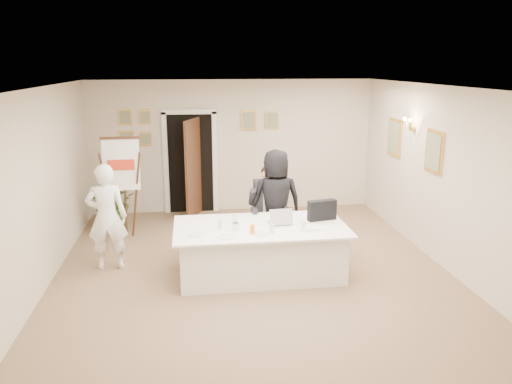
{
  "coord_description": "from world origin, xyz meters",
  "views": [
    {
      "loc": [
        -0.9,
        -7.04,
        3.13
      ],
      "look_at": [
        0.12,
        0.6,
        1.13
      ],
      "focal_mm": 35.0,
      "sensor_mm": 36.0,
      "label": 1
    }
  ],
  "objects": [
    {
      "name": "pictures_back_wall",
      "position": [
        -0.8,
        3.47,
        1.85
      ],
      "size": [
        3.4,
        0.06,
        0.8
      ],
      "primitive_type": null,
      "color": "#E2AC4D",
      "rests_on": "wall_back"
    },
    {
      "name": "floor",
      "position": [
        0.0,
        0.0,
        0.0
      ],
      "size": [
        7.0,
        7.0,
        0.0
      ],
      "primitive_type": "plane",
      "color": "brown",
      "rests_on": "ground"
    },
    {
      "name": "glass_b",
      "position": [
        0.22,
        -0.39,
        0.84
      ],
      "size": [
        0.07,
        0.07,
        0.14
      ],
      "primitive_type": "cylinder",
      "rotation": [
        0.0,
        0.0,
        -0.28
      ],
      "color": "silver",
      "rests_on": "conference_table"
    },
    {
      "name": "glass_a",
      "position": [
        -0.5,
        -0.1,
        0.84
      ],
      "size": [
        0.08,
        0.08,
        0.14
      ],
      "primitive_type": "cylinder",
      "rotation": [
        0.0,
        0.0,
        -0.2
      ],
      "color": "silver",
      "rests_on": "conference_table"
    },
    {
      "name": "wall_back",
      "position": [
        0.0,
        3.5,
        1.4
      ],
      "size": [
        6.0,
        0.1,
        2.8
      ],
      "primitive_type": "cube",
      "color": "beige",
      "rests_on": "floor"
    },
    {
      "name": "plate_left",
      "position": [
        -0.84,
        -0.36,
        0.78
      ],
      "size": [
        0.24,
        0.24,
        0.01
      ],
      "primitive_type": "cylinder",
      "rotation": [
        0.0,
        0.0,
        -0.02
      ],
      "color": "white",
      "rests_on": "conference_table"
    },
    {
      "name": "plate_mid",
      "position": [
        -0.44,
        -0.48,
        0.78
      ],
      "size": [
        0.27,
        0.27,
        0.01
      ],
      "primitive_type": "cylinder",
      "rotation": [
        0.0,
        0.0,
        -0.19
      ],
      "color": "white",
      "rests_on": "conference_table"
    },
    {
      "name": "wall_sconce",
      "position": [
        2.9,
        1.2,
        2.1
      ],
      "size": [
        0.2,
        0.3,
        0.24
      ],
      "primitive_type": null,
      "color": "gold",
      "rests_on": "wall_right"
    },
    {
      "name": "paper_stack",
      "position": [
        0.79,
        -0.28,
        0.79
      ],
      "size": [
        0.32,
        0.23,
        0.03
      ],
      "primitive_type": "cube",
      "rotation": [
        0.0,
        0.0,
        0.05
      ],
      "color": "white",
      "rests_on": "conference_table"
    },
    {
      "name": "wall_right",
      "position": [
        3.0,
        0.0,
        1.4
      ],
      "size": [
        0.1,
        7.0,
        2.8
      ],
      "primitive_type": "cube",
      "color": "beige",
      "rests_on": "floor"
    },
    {
      "name": "pictures_right_wall",
      "position": [
        2.97,
        1.2,
        1.75
      ],
      "size": [
        0.06,
        2.2,
        0.8
      ],
      "primitive_type": null,
      "color": "#E2AC4D",
      "rests_on": "wall_right"
    },
    {
      "name": "standing_man",
      "position": [
        -2.2,
        0.5,
        0.84
      ],
      "size": [
        0.62,
        0.42,
        1.67
      ],
      "primitive_type": "imported",
      "rotation": [
        0.0,
        0.0,
        3.17
      ],
      "color": "white",
      "rests_on": "floor"
    },
    {
      "name": "oj_glass",
      "position": [
        -0.06,
        -0.39,
        0.84
      ],
      "size": [
        0.07,
        0.07,
        0.13
      ],
      "primitive_type": "cylinder",
      "rotation": [
        0.0,
        0.0,
        -0.06
      ],
      "color": "orange",
      "rests_on": "conference_table"
    },
    {
      "name": "ceiling",
      "position": [
        0.0,
        0.0,
        2.8
      ],
      "size": [
        6.0,
        7.0,
        0.02
      ],
      "primitive_type": "cube",
      "color": "white",
      "rests_on": "wall_back"
    },
    {
      "name": "standing_woman",
      "position": [
        0.5,
        0.9,
        0.88
      ],
      "size": [
        0.87,
        0.58,
        1.76
      ],
      "primitive_type": "imported",
      "rotation": [
        0.0,
        0.0,
        3.17
      ],
      "color": "black",
      "rests_on": "floor"
    },
    {
      "name": "laptop",
      "position": [
        0.41,
        0.04,
        0.91
      ],
      "size": [
        0.36,
        0.38,
        0.28
      ],
      "primitive_type": null,
      "rotation": [
        0.0,
        0.0,
        0.06
      ],
      "color": "#B7BABC",
      "rests_on": "conference_table"
    },
    {
      "name": "glass_c",
      "position": [
        0.69,
        -0.31,
        0.84
      ],
      "size": [
        0.07,
        0.07,
        0.14
      ],
      "primitive_type": "cylinder",
      "rotation": [
        0.0,
        0.0,
        -0.15
      ],
      "color": "silver",
      "rests_on": "conference_table"
    },
    {
      "name": "plate_near",
      "position": [
        0.06,
        -0.43,
        0.78
      ],
      "size": [
        0.28,
        0.28,
        0.01
      ],
      "primitive_type": "cylinder",
      "rotation": [
        0.0,
        0.0,
        -0.25
      ],
      "color": "white",
      "rests_on": "conference_table"
    },
    {
      "name": "glass_d",
      "position": [
        -0.26,
        0.18,
        0.84
      ],
      "size": [
        0.07,
        0.07,
        0.14
      ],
      "primitive_type": "cylinder",
      "rotation": [
        0.0,
        0.0,
        0.18
      ],
      "color": "silver",
      "rests_on": "conference_table"
    },
    {
      "name": "conference_table",
      "position": [
        0.11,
        -0.05,
        0.39
      ],
      "size": [
        2.57,
        1.37,
        0.78
      ],
      "color": "white",
      "rests_on": "floor"
    },
    {
      "name": "laptop_bag",
      "position": [
        1.09,
        0.12,
        0.93
      ],
      "size": [
        0.46,
        0.21,
        0.31
      ],
      "primitive_type": "cube",
      "rotation": [
        0.0,
        0.0,
        0.21
      ],
      "color": "black",
      "rests_on": "conference_table"
    },
    {
      "name": "steel_jug",
      "position": [
        -0.28,
        -0.19,
        0.83
      ],
      "size": [
        0.1,
        0.1,
        0.11
      ],
      "primitive_type": "cylinder",
      "rotation": [
        0.0,
        0.0,
        0.0
      ],
      "color": "silver",
      "rests_on": "conference_table"
    },
    {
      "name": "seated_man",
      "position": [
        0.38,
        0.97,
        0.74
      ],
      "size": [
        0.71,
        0.75,
        1.48
      ],
      "primitive_type": null,
      "rotation": [
        0.0,
        0.0,
        -0.12
      ],
      "color": "black",
      "rests_on": "floor"
    },
    {
      "name": "flip_chart",
      "position": [
        -2.12,
        1.92,
        0.85
      ],
      "size": [
        0.64,
        0.41,
        1.84
      ],
      "color": "#342010",
      "rests_on": "floor"
    },
    {
      "name": "doorway",
      "position": [
        -0.88,
        3.32,
        1.04
      ],
      "size": [
        1.14,
        0.86,
        2.2
      ],
      "color": "black",
      "rests_on": "floor"
    },
    {
      "name": "wall_front",
      "position": [
        0.0,
        -3.5,
        1.4
      ],
      "size": [
        6.0,
        0.1,
        2.8
      ],
      "primitive_type": "cube",
      "color": "beige",
      "rests_on": "floor"
    },
    {
      "name": "wall_left",
      "position": [
        -3.0,
        0.0,
        1.4
      ],
      "size": [
        0.1,
        7.0,
        2.8
      ],
      "primitive_type": "cube",
      "color": "beige",
      "rests_on": "floor"
    },
    {
      "name": "potted_palm",
      "position": [
        -2.38,
        2.5,
        0.53
      ],
      "size": [
        1.09,
        0.99,
        1.06
      ],
      "primitive_type": "imported",
      "rotation": [
        0.0,
        0.0,
        0.19
      ],
      "color": "#34581D",
      "rests_on": "floor"
    }
  ]
}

